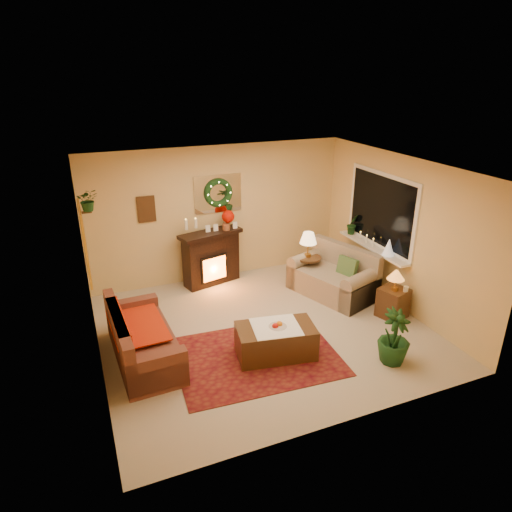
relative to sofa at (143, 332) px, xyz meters
name	(u,v)px	position (x,y,z in m)	size (l,w,h in m)	color
floor	(264,330)	(1.89, 0.03, -0.43)	(5.00, 5.00, 0.00)	beige
ceiling	(266,169)	(1.89, 0.03, 2.17)	(5.00, 5.00, 0.00)	white
wall_back	(218,214)	(1.89, 2.28, 0.87)	(5.00, 5.00, 0.00)	#EFD88C
wall_front	(348,329)	(1.89, -2.22, 0.87)	(5.00, 5.00, 0.00)	#EFD88C
wall_left	(89,283)	(-0.61, 0.03, 0.87)	(4.50, 4.50, 0.00)	#EFD88C
wall_right	(400,234)	(4.39, 0.03, 0.87)	(4.50, 4.50, 0.00)	#EFD88C
area_rug	(256,356)	(1.49, -0.60, -0.42)	(2.31, 1.73, 0.01)	#570C11
sofa	(143,332)	(0.00, 0.00, 0.00)	(0.79, 1.80, 0.77)	brown
red_throw	(137,325)	(-0.05, 0.19, 0.03)	(0.74, 1.20, 0.02)	red
fireplace	(211,256)	(1.64, 2.03, 0.12)	(1.07, 0.34, 0.98)	black
poinsettia	(228,217)	(2.01, 2.04, 0.87)	(0.24, 0.24, 0.24)	#B40E00
mantel_candle_a	(186,225)	(1.18, 1.99, 0.83)	(0.06, 0.06, 0.19)	beige
mantel_candle_b	(196,223)	(1.37, 2.00, 0.83)	(0.06, 0.06, 0.18)	#F2E5C8
mantel_mirror	(218,194)	(1.89, 2.26, 1.27)	(0.92, 0.02, 0.72)	white
wreath	(219,193)	(1.89, 2.22, 1.29)	(0.55, 0.55, 0.11)	#194719
wall_art	(146,209)	(0.54, 2.26, 1.12)	(0.32, 0.03, 0.48)	#381E11
gold_mirror	(85,243)	(-0.59, 0.33, 1.32)	(0.03, 0.84, 1.00)	gold
hanging_plant	(89,211)	(-0.45, 1.08, 1.54)	(0.33, 0.28, 0.36)	#194719
loveseat	(333,273)	(3.54, 0.71, -0.01)	(0.88, 1.52, 0.88)	tan
window_frame	(381,211)	(4.38, 0.58, 1.12)	(0.03, 1.86, 1.36)	white
window_glass	(381,211)	(4.36, 0.58, 1.12)	(0.02, 1.70, 1.22)	black
window_sill	(373,247)	(4.27, 0.58, 0.44)	(0.22, 1.86, 0.04)	white
mini_tree	(389,247)	(4.26, 0.12, 0.61)	(0.20, 0.20, 0.30)	silver
sill_plant	(353,224)	(4.29, 1.29, 0.66)	(0.29, 0.23, 0.53)	#2A602F
side_table_round	(308,270)	(3.29, 1.18, -0.11)	(0.46, 0.46, 0.60)	black
lamp_cream	(308,243)	(3.29, 1.22, 0.45)	(0.32, 0.32, 0.49)	#EFC487
end_table_square	(393,302)	(4.06, -0.39, -0.16)	(0.42, 0.42, 0.51)	black
lamp_tiffany	(396,277)	(4.02, -0.42, 0.32)	(0.29, 0.29, 0.42)	gold
coffee_table	(276,343)	(1.77, -0.66, -0.22)	(1.12, 0.61, 0.47)	#42210E
fruit_bowl	(278,328)	(1.80, -0.66, 0.02)	(0.26, 0.26, 0.06)	silver
floor_palm	(395,334)	(3.24, -1.44, 0.02)	(1.35, 1.35, 2.41)	#183719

